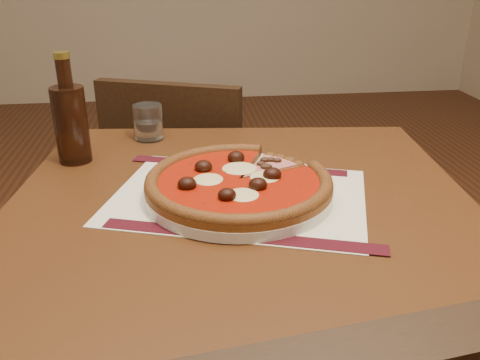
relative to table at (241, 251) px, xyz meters
name	(u,v)px	position (x,y,z in m)	size (l,w,h in m)	color
table	(241,251)	(0.00, 0.00, 0.00)	(0.88, 0.88, 0.75)	#573114
chair_far	(185,193)	(-0.09, 0.62, -0.17)	(0.51, 0.51, 0.83)	black
placemat	(239,196)	(0.00, 0.02, 0.10)	(0.43, 0.31, 0.00)	silver
plate	(239,191)	(0.00, 0.02, 0.11)	(0.32, 0.32, 0.02)	white
pizza	(239,181)	(0.00, 0.02, 0.13)	(0.32, 0.32, 0.04)	#935923
ham_slice	(272,166)	(0.07, 0.08, 0.13)	(0.12, 0.12, 0.02)	#935923
water_glass	(148,122)	(-0.17, 0.34, 0.14)	(0.07, 0.07, 0.08)	white
bottle	(71,120)	(-0.31, 0.22, 0.19)	(0.07, 0.07, 0.22)	#32180C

